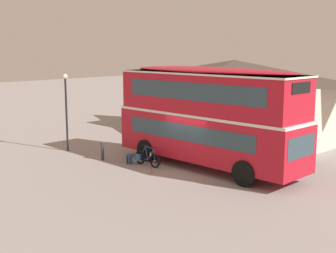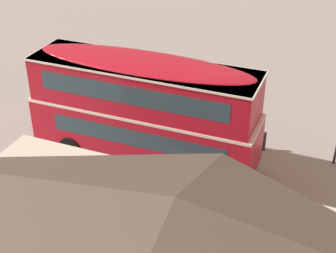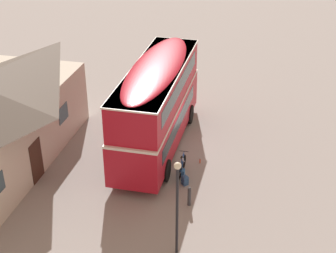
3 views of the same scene
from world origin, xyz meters
The scene contains 7 objects.
ground_plane centered at (0.00, 0.00, 0.00)m, with size 120.00×120.00×0.00m, color gray.
double_decker_bus centered at (0.36, 0.81, 2.64)m, with size 9.92×3.06×4.79m.
touring_bicycle centered at (-2.05, -0.91, 0.37)m, with size 1.74×0.46×1.02m.
backpack_on_ground centered at (-2.95, -1.18, 0.26)m, with size 0.39×0.39×0.51m.
water_bottle_red_squeeze centered at (-0.96, -1.67, 0.12)m, with size 0.07×0.07×0.25m.
street_lamp centered at (-7.60, -1.52, 2.66)m, with size 0.28×0.28×4.27m.
kerb_bollard centered at (-4.50, -1.60, 0.50)m, with size 0.16×0.16×0.97m.
Camera 3 is at (-22.29, -3.77, 13.94)m, focal length 52.82 mm.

